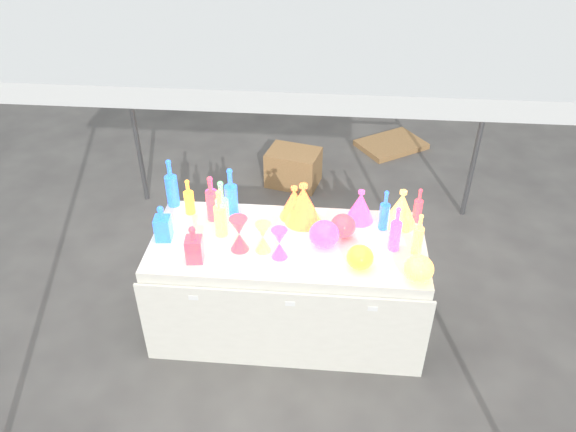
# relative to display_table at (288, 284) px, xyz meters

# --- Properties ---
(ground) EXTENTS (80.00, 80.00, 0.00)m
(ground) POSITION_rel_display_table_xyz_m (-0.00, 0.01, -0.37)
(ground) COLOR slate
(ground) RESTS_ON ground
(display_table) EXTENTS (1.84, 0.83, 0.75)m
(display_table) POSITION_rel_display_table_xyz_m (0.00, 0.00, 0.00)
(display_table) COLOR white
(display_table) RESTS_ON ground
(cardboard_box_closed) EXTENTS (0.57, 0.47, 0.36)m
(cardboard_box_closed) POSITION_rel_display_table_xyz_m (-0.11, 1.91, -0.19)
(cardboard_box_closed) COLOR #AF804F
(cardboard_box_closed) RESTS_ON ground
(cardboard_box_flat) EXTENTS (0.85, 0.79, 0.06)m
(cardboard_box_flat) POSITION_rel_display_table_xyz_m (0.92, 2.76, -0.34)
(cardboard_box_flat) COLOR #AF804F
(cardboard_box_flat) RESTS_ON ground
(bottle_0) EXTENTS (0.09, 0.09, 0.26)m
(bottle_0) POSITION_rel_display_table_xyz_m (-0.47, 0.20, 0.51)
(bottle_0) COLOR red
(bottle_0) RESTS_ON display_table
(bottle_1) EXTENTS (0.11, 0.11, 0.37)m
(bottle_1) POSITION_rel_display_table_xyz_m (-0.85, 0.36, 0.56)
(bottle_1) COLOR #198A48
(bottle_1) RESTS_ON display_table
(bottle_2) EXTENTS (0.10, 0.10, 0.34)m
(bottle_2) POSITION_rel_display_table_xyz_m (-0.54, 0.21, 0.55)
(bottle_2) COLOR #D65516
(bottle_2) RESTS_ON display_table
(bottle_3) EXTENTS (0.08, 0.08, 0.31)m
(bottle_3) POSITION_rel_display_table_xyz_m (-0.55, 0.26, 0.53)
(bottle_3) COLOR #1E5DB4
(bottle_3) RESTS_ON display_table
(bottle_4) EXTENTS (0.11, 0.11, 0.35)m
(bottle_4) POSITION_rel_display_table_xyz_m (-0.45, 0.04, 0.55)
(bottle_4) COLOR #179178
(bottle_4) RESTS_ON display_table
(bottle_5) EXTENTS (0.11, 0.11, 0.40)m
(bottle_5) POSITION_rel_display_table_xyz_m (-0.44, 0.07, 0.57)
(bottle_5) COLOR #C527A6
(bottle_5) RESTS_ON display_table
(bottle_6) EXTENTS (0.08, 0.08, 0.27)m
(bottle_6) POSITION_rel_display_table_xyz_m (-0.71, 0.27, 0.51)
(bottle_6) COLOR red
(bottle_6) RESTS_ON display_table
(bottle_7) EXTENTS (0.09, 0.09, 0.38)m
(bottle_7) POSITION_rel_display_table_xyz_m (-0.41, 0.26, 0.57)
(bottle_7) COLOR #198A48
(bottle_7) RESTS_ON display_table
(decanter_1) EXTENTS (0.11, 0.11, 0.26)m
(decanter_1) POSITION_rel_display_table_xyz_m (-0.56, -0.23, 0.50)
(decanter_1) COLOR #D65516
(decanter_1) RESTS_ON display_table
(decanter_2) EXTENTS (0.11, 0.11, 0.26)m
(decanter_2) POSITION_rel_display_table_xyz_m (-0.81, -0.04, 0.50)
(decanter_2) COLOR #198A48
(decanter_2) RESTS_ON display_table
(hourglass_0) EXTENTS (0.12, 0.12, 0.24)m
(hourglass_0) POSITION_rel_display_table_xyz_m (-0.30, -0.10, 0.50)
(hourglass_0) COLOR #D65516
(hourglass_0) RESTS_ON display_table
(hourglass_1) EXTENTS (0.13, 0.13, 0.21)m
(hourglass_1) POSITION_rel_display_table_xyz_m (-0.04, -0.15, 0.48)
(hourglass_1) COLOR #1E5DB4
(hourglass_1) RESTS_ON display_table
(hourglass_2) EXTENTS (0.13, 0.13, 0.21)m
(hourglass_2) POSITION_rel_display_table_xyz_m (-0.15, -0.10, 0.48)
(hourglass_2) COLOR #179178
(hourglass_2) RESTS_ON display_table
(globe_0) EXTENTS (0.18, 0.18, 0.13)m
(globe_0) POSITION_rel_display_table_xyz_m (0.46, -0.21, 0.44)
(globe_0) COLOR red
(globe_0) RESTS_ON display_table
(globe_1) EXTENTS (0.19, 0.19, 0.15)m
(globe_1) POSITION_rel_display_table_xyz_m (0.80, -0.30, 0.45)
(globe_1) COLOR #179178
(globe_1) RESTS_ON display_table
(globe_2) EXTENTS (0.19, 0.19, 0.14)m
(globe_2) POSITION_rel_display_table_xyz_m (0.36, 0.10, 0.44)
(globe_2) COLOR #D65516
(globe_2) RESTS_ON display_table
(globe_3) EXTENTS (0.20, 0.20, 0.16)m
(globe_3) POSITION_rel_display_table_xyz_m (0.23, -0.01, 0.45)
(globe_3) COLOR #1E5DB4
(globe_3) RESTS_ON display_table
(lampshade_0) EXTENTS (0.33, 0.33, 0.30)m
(lampshade_0) POSITION_rel_display_table_xyz_m (0.08, 0.24, 0.52)
(lampshade_0) COLOR yellow
(lampshade_0) RESTS_ON display_table
(lampshade_1) EXTENTS (0.25, 0.25, 0.24)m
(lampshade_1) POSITION_rel_display_table_xyz_m (0.02, 0.29, 0.50)
(lampshade_1) COLOR yellow
(lampshade_1) RESTS_ON display_table
(lampshade_2) EXTENTS (0.24, 0.24, 0.24)m
(lampshade_2) POSITION_rel_display_table_xyz_m (0.47, 0.29, 0.49)
(lampshade_2) COLOR #1E5DB4
(lampshade_2) RESTS_ON display_table
(lampshade_3) EXTENTS (0.26, 0.26, 0.26)m
(lampshade_3) POSITION_rel_display_table_xyz_m (0.74, 0.27, 0.51)
(lampshade_3) COLOR #179178
(lampshade_3) RESTS_ON display_table
(bottle_8) EXTENTS (0.07, 0.07, 0.30)m
(bottle_8) POSITION_rel_display_table_xyz_m (0.63, 0.20, 0.53)
(bottle_8) COLOR #198A48
(bottle_8) RESTS_ON display_table
(bottle_9) EXTENTS (0.07, 0.07, 0.26)m
(bottle_9) POSITION_rel_display_table_xyz_m (0.86, 0.31, 0.51)
(bottle_9) COLOR #D65516
(bottle_9) RESTS_ON display_table
(bottle_10) EXTENTS (0.07, 0.07, 0.32)m
(bottle_10) POSITION_rel_display_table_xyz_m (0.68, -0.01, 0.54)
(bottle_10) COLOR #1E5DB4
(bottle_10) RESTS_ON display_table
(bottle_11) EXTENTS (0.08, 0.08, 0.30)m
(bottle_11) POSITION_rel_display_table_xyz_m (0.82, -0.04, 0.52)
(bottle_11) COLOR #179178
(bottle_11) RESTS_ON display_table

